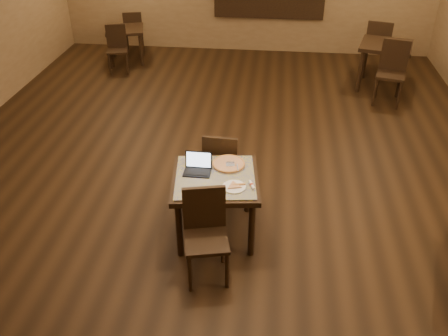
# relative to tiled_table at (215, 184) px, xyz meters

# --- Properties ---
(ground) EXTENTS (10.00, 10.00, 0.00)m
(ground) POSITION_rel_tiled_table_xyz_m (-0.14, 1.29, -0.66)
(ground) COLOR black
(ground) RESTS_ON ground
(tiled_table) EXTENTS (1.03, 1.03, 0.76)m
(tiled_table) POSITION_rel_tiled_table_xyz_m (0.00, 0.00, 0.00)
(tiled_table) COLOR black
(tiled_table) RESTS_ON ground
(chair_main_near) EXTENTS (0.51, 0.51, 0.98)m
(chair_main_near) POSITION_rel_tiled_table_xyz_m (-0.02, -0.62, -0.11)
(chair_main_near) COLOR black
(chair_main_near) RESTS_ON ground
(chair_main_far) EXTENTS (0.44, 0.44, 0.95)m
(chair_main_far) POSITION_rel_tiled_table_xyz_m (-0.01, 0.62, -0.12)
(chair_main_far) COLOR black
(chair_main_far) RESTS_ON ground
(laptop) EXTENTS (0.29, 0.23, 0.20)m
(laptop) POSITION_rel_tiled_table_xyz_m (-0.20, 0.10, 0.16)
(laptop) COLOR black
(laptop) RESTS_ON tiled_table
(plate) EXTENTS (0.24, 0.24, 0.01)m
(plate) POSITION_rel_tiled_table_xyz_m (0.22, -0.18, 0.11)
(plate) COLOR white
(plate) RESTS_ON tiled_table
(pizza_slice) EXTENTS (0.21, 0.21, 0.02)m
(pizza_slice) POSITION_rel_tiled_table_xyz_m (0.22, -0.18, 0.13)
(pizza_slice) COLOR beige
(pizza_slice) RESTS_ON plate
(pizza_pan) EXTENTS (0.38, 0.38, 0.01)m
(pizza_pan) POSITION_rel_tiled_table_xyz_m (0.12, 0.24, 0.11)
(pizza_pan) COLOR silver
(pizza_pan) RESTS_ON tiled_table
(pizza_whole) EXTENTS (0.37, 0.37, 0.03)m
(pizza_whole) POSITION_rel_tiled_table_xyz_m (0.12, 0.24, 0.12)
(pizza_whole) COLOR beige
(pizza_whole) RESTS_ON pizza_pan
(spatula) EXTENTS (0.14, 0.24, 0.01)m
(spatula) POSITION_rel_tiled_table_xyz_m (0.14, 0.22, 0.13)
(spatula) COLOR silver
(spatula) RESTS_ON pizza_whole
(napkin_roll) EXTENTS (0.08, 0.15, 0.04)m
(napkin_roll) POSITION_rel_tiled_table_xyz_m (0.40, -0.14, 0.12)
(napkin_roll) COLOR white
(napkin_roll) RESTS_ON tiled_table
(other_table_a) EXTENTS (1.08, 1.08, 0.83)m
(other_table_a) POSITION_rel_tiled_table_xyz_m (2.54, 4.48, 0.03)
(other_table_a) COLOR black
(other_table_a) RESTS_ON ground
(other_table_a_chair_near) EXTENTS (0.57, 0.57, 1.07)m
(other_table_a_chair_near) POSITION_rel_tiled_table_xyz_m (2.56, 3.85, -0.05)
(other_table_a_chair_near) COLOR black
(other_table_a_chair_near) RESTS_ON ground
(other_table_a_chair_far) EXTENTS (0.57, 0.57, 1.07)m
(other_table_a_chair_far) POSITION_rel_tiled_table_xyz_m (2.52, 5.11, -0.05)
(other_table_a_chair_far) COLOR black
(other_table_a_chair_far) RESTS_ON ground
(other_table_b) EXTENTS (0.92, 0.92, 0.70)m
(other_table_b) POSITION_rel_tiled_table_xyz_m (-2.56, 5.29, -0.08)
(other_table_b) COLOR black
(other_table_b) RESTS_ON ground
(other_table_b_chair_near) EXTENTS (0.48, 0.48, 0.91)m
(other_table_b_chair_near) POSITION_rel_tiled_table_xyz_m (-2.58, 4.75, -0.15)
(other_table_b_chair_near) COLOR black
(other_table_b_chair_near) RESTS_ON ground
(other_table_b_chair_far) EXTENTS (0.48, 0.48, 0.91)m
(other_table_b_chair_far) POSITION_rel_tiled_table_xyz_m (-2.54, 5.82, -0.15)
(other_table_b_chair_far) COLOR black
(other_table_b_chair_far) RESTS_ON ground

